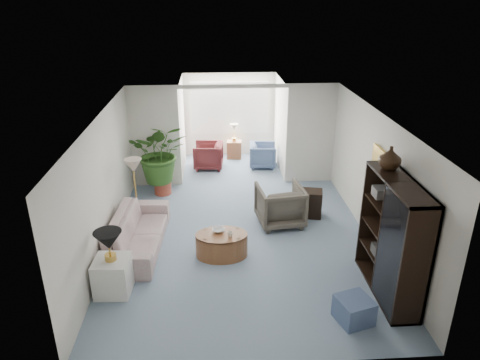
{
  "coord_description": "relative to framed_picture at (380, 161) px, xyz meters",
  "views": [
    {
      "loc": [
        -0.52,
        -7.39,
        4.5
      ],
      "look_at": [
        0.0,
        0.6,
        1.1
      ],
      "focal_mm": 33.46,
      "sensor_mm": 36.0,
      "label": 1
    }
  ],
  "objects": [
    {
      "name": "floor_lamp",
      "position": [
        -4.59,
        1.23,
        -0.45
      ],
      "size": [
        0.36,
        0.36,
        0.28
      ],
      "primitive_type": "cone",
      "color": "beige",
      "rests_on": "ground"
    },
    {
      "name": "window_pane",
      "position": [
        -2.46,
        5.28,
        -0.3
      ],
      "size": [
        2.2,
        0.02,
        1.5
      ],
      "primitive_type": "cube",
      "color": "white"
    },
    {
      "name": "sunroom_table",
      "position": [
        -2.35,
        4.96,
        -1.45
      ],
      "size": [
        0.44,
        0.36,
        0.5
      ],
      "primitive_type": "cube",
      "rotation": [
        0.0,
        0.0,
        -0.09
      ],
      "color": "brown",
      "rests_on": "ground"
    },
    {
      "name": "table_lamp",
      "position": [
        -4.62,
        -1.2,
        -0.75
      ],
      "size": [
        0.44,
        0.44,
        0.3
      ],
      "primitive_type": "cone",
      "color": "black",
      "rests_on": "end_table"
    },
    {
      "name": "back_pier_right",
      "position": [
        -0.56,
        3.1,
        -0.45
      ],
      "size": [
        1.2,
        0.12,
        2.5
      ],
      "primitive_type": "cube",
      "color": "silver",
      "rests_on": "ground"
    },
    {
      "name": "floor",
      "position": [
        -2.46,
        0.1,
        -1.7
      ],
      "size": [
        6.0,
        6.0,
        0.0
      ],
      "primitive_type": "plane",
      "color": "#869BB1",
      "rests_on": "ground"
    },
    {
      "name": "house_plant",
      "position": [
        -4.19,
        2.58,
        -0.65
      ],
      "size": [
        1.31,
        1.13,
        1.45
      ],
      "primitive_type": "imported",
      "color": "#305A1E",
      "rests_on": "plant_pot"
    },
    {
      "name": "framed_picture",
      "position": [
        0.0,
        0.0,
        0.0
      ],
      "size": [
        0.04,
        0.5,
        0.4
      ],
      "primitive_type": "cube",
      "color": "beige"
    },
    {
      "name": "sofa",
      "position": [
        -4.42,
        0.15,
        -1.37
      ],
      "size": [
        1.01,
        2.31,
        0.66
      ],
      "primitive_type": "imported",
      "rotation": [
        0.0,
        0.0,
        1.51
      ],
      "color": "beige",
      "rests_on": "ground"
    },
    {
      "name": "ottoman",
      "position": [
        -0.97,
        -2.13,
        -1.51
      ],
      "size": [
        0.59,
        0.59,
        0.38
      ],
      "primitive_type": "cube",
      "rotation": [
        0.0,
        0.0,
        0.3
      ],
      "color": "slate",
      "rests_on": "ground"
    },
    {
      "name": "coffee_cup",
      "position": [
        -2.71,
        -0.35,
        -1.2
      ],
      "size": [
        0.13,
        0.13,
        0.1
      ],
      "primitive_type": "imported",
      "rotation": [
        0.0,
        0.0,
        0.27
      ],
      "color": "silver",
      "rests_on": "coffee_table"
    },
    {
      "name": "cabinet_urn",
      "position": [
        -0.23,
        -0.95,
        0.41
      ],
      "size": [
        0.35,
        0.35,
        0.36
      ],
      "primitive_type": "imported",
      "color": "black",
      "rests_on": "entertainment_cabinet"
    },
    {
      "name": "coffee_bowl",
      "position": [
        -2.91,
        -0.15,
        -1.22
      ],
      "size": [
        0.28,
        0.28,
        0.06
      ],
      "primitive_type": "imported",
      "rotation": [
        0.0,
        0.0,
        0.27
      ],
      "color": "beige",
      "rests_on": "coffee_table"
    },
    {
      "name": "end_table",
      "position": [
        -4.62,
        -1.2,
        -1.4
      ],
      "size": [
        0.58,
        0.58,
        0.6
      ],
      "primitive_type": "cube",
      "rotation": [
        0.0,
        0.0,
        -0.06
      ],
      "color": "white",
      "rests_on": "ground"
    },
    {
      "name": "sunroom_floor",
      "position": [
        -2.46,
        4.2,
        -1.7
      ],
      "size": [
        2.6,
        2.6,
        0.0
      ],
      "primitive_type": "plane",
      "color": "#869BB1",
      "rests_on": "ground"
    },
    {
      "name": "sunroom_chair_blue",
      "position": [
        -1.6,
        4.21,
        -1.37
      ],
      "size": [
        0.78,
        0.76,
        0.65
      ],
      "primitive_type": "imported",
      "rotation": [
        0.0,
        0.0,
        1.48
      ],
      "color": "slate",
      "rests_on": "ground"
    },
    {
      "name": "shelf_clutter",
      "position": [
        -0.28,
        -1.47,
        -0.72
      ],
      "size": [
        0.3,
        1.31,
        1.06
      ],
      "color": "#454240",
      "rests_on": "entertainment_cabinet"
    },
    {
      "name": "side_table_dark",
      "position": [
        -0.92,
        1.22,
        -1.41
      ],
      "size": [
        0.56,
        0.49,
        0.59
      ],
      "primitive_type": "cube",
      "rotation": [
        0.0,
        0.0,
        -0.22
      ],
      "color": "black",
      "rests_on": "ground"
    },
    {
      "name": "sunroom_chair_maroon",
      "position": [
        -3.1,
        4.21,
        -1.35
      ],
      "size": [
        0.84,
        0.82,
        0.71
      ],
      "primitive_type": "imported",
      "rotation": [
        0.0,
        0.0,
        -1.66
      ],
      "color": "maroon",
      "rests_on": "ground"
    },
    {
      "name": "window_blinds",
      "position": [
        -2.46,
        5.25,
        -0.3
      ],
      "size": [
        2.2,
        0.02,
        1.5
      ],
      "primitive_type": "cube",
      "color": "white"
    },
    {
      "name": "plant_pot",
      "position": [
        -4.19,
        2.58,
        -1.54
      ],
      "size": [
        0.4,
        0.4,
        0.32
      ],
      "primitive_type": "cylinder",
      "color": "#A54230",
      "rests_on": "ground"
    },
    {
      "name": "wingback_chair",
      "position": [
        -1.62,
        0.92,
        -1.28
      ],
      "size": [
        1.01,
        1.04,
        0.84
      ],
      "primitive_type": "imported",
      "rotation": [
        0.0,
        0.0,
        3.27
      ],
      "color": "#585046",
      "rests_on": "ground"
    },
    {
      "name": "back_header",
      "position": [
        -2.46,
        3.1,
        0.75
      ],
      "size": [
        2.6,
        0.12,
        0.1
      ],
      "primitive_type": "cube",
      "color": "silver",
      "rests_on": "back_pier_left"
    },
    {
      "name": "coffee_table",
      "position": [
        -2.86,
        -0.25,
        -1.47
      ],
      "size": [
        1.17,
        1.17,
        0.45
      ],
      "primitive_type": "cylinder",
      "rotation": [
        0.0,
        0.0,
        0.27
      ],
      "color": "brown",
      "rests_on": "ground"
    },
    {
      "name": "back_pier_left",
      "position": [
        -4.36,
        3.1,
        -0.45
      ],
      "size": [
        1.2,
        0.12,
        2.5
      ],
      "primitive_type": "cube",
      "color": "silver",
      "rests_on": "ground"
    },
    {
      "name": "entertainment_cabinet",
      "position": [
        -0.23,
        -1.45,
        -0.74
      ],
      "size": [
        0.46,
        1.74,
        1.93
      ],
      "primitive_type": "cube",
      "color": "black",
      "rests_on": "ground"
    }
  ]
}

